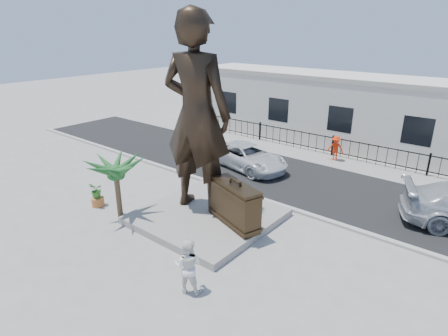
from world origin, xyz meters
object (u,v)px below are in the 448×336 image
at_px(tourist, 188,266).
at_px(car_white, 248,157).
at_px(suitcase, 235,204).
at_px(statue, 197,115).

distance_m(tourist, car_white, 10.97).
height_order(suitcase, car_white, suitcase).
bearing_deg(tourist, car_white, -90.69).
bearing_deg(car_white, suitcase, -136.65).
bearing_deg(tourist, statue, -77.63).
bearing_deg(statue, tourist, 116.58).
distance_m(suitcase, tourist, 3.97).
height_order(statue, suitcase, statue).
relative_size(tourist, car_white, 0.36).
bearing_deg(car_white, tourist, -141.99).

